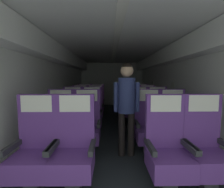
{
  "coord_description": "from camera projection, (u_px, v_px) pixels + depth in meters",
  "views": [
    {
      "loc": [
        -0.14,
        -0.3,
        1.3
      ],
      "look_at": [
        -0.05,
        4.46,
        0.85
      ],
      "focal_mm": 26.03,
      "sensor_mm": 36.0,
      "label": 1
    }
  ],
  "objects": [
    {
      "name": "seat_d_left_aisle",
      "position": [
        95.0,
        107.0,
        4.77
      ],
      "size": [
        0.49,
        0.48,
        1.11
      ],
      "color": "#38383D",
      "rests_on": "ground"
    },
    {
      "name": "seat_d_right_window",
      "position": [
        132.0,
        107.0,
        4.8
      ],
      "size": [
        0.49,
        0.48,
        1.11
      ],
      "color": "#38383D",
      "rests_on": "ground"
    },
    {
      "name": "seat_a_left_window",
      "position": [
        35.0,
        150.0,
        1.9
      ],
      "size": [
        0.49,
        0.48,
        1.11
      ],
      "color": "#38383D",
      "rests_on": "ground"
    },
    {
      "name": "seat_e_left_window",
      "position": [
        84.0,
        102.0,
        5.71
      ],
      "size": [
        0.49,
        0.48,
        1.11
      ],
      "color": "#38383D",
      "rests_on": "ground"
    },
    {
      "name": "seat_e_right_window",
      "position": [
        129.0,
        102.0,
        5.76
      ],
      "size": [
        0.49,
        0.48,
        1.11
      ],
      "color": "#38383D",
      "rests_on": "ground"
    },
    {
      "name": "seat_d_left_window",
      "position": [
        80.0,
        107.0,
        4.77
      ],
      "size": [
        0.49,
        0.48,
        1.11
      ],
      "color": "#38383D",
      "rests_on": "ground"
    },
    {
      "name": "ground",
      "position": [
        114.0,
        128.0,
        4.29
      ],
      "size": [
        3.31,
        8.19,
        0.02
      ],
      "primitive_type": "cube",
      "color": "#23282D"
    },
    {
      "name": "seat_b_right_aisle",
      "position": [
        173.0,
        125.0,
        2.9
      ],
      "size": [
        0.49,
        0.48,
        1.11
      ],
      "color": "#38383D",
      "rests_on": "ground"
    },
    {
      "name": "seat_a_right_aisle",
      "position": [
        206.0,
        149.0,
        1.93
      ],
      "size": [
        0.49,
        0.48,
        1.11
      ],
      "color": "#38383D",
      "rests_on": "ground"
    },
    {
      "name": "seat_a_right_window",
      "position": [
        167.0,
        150.0,
        1.91
      ],
      "size": [
        0.49,
        0.48,
        1.11
      ],
      "color": "#38383D",
      "rests_on": "ground"
    },
    {
      "name": "seat_d_right_aisle",
      "position": [
        148.0,
        107.0,
        4.82
      ],
      "size": [
        0.49,
        0.48,
        1.11
      ],
      "color": "#38383D",
      "rests_on": "ground"
    },
    {
      "name": "seat_b_right_window",
      "position": [
        148.0,
        126.0,
        2.87
      ],
      "size": [
        0.49,
        0.48,
        1.11
      ],
      "color": "#38383D",
      "rests_on": "ground"
    },
    {
      "name": "seat_c_right_aisle",
      "position": [
        158.0,
        114.0,
        3.83
      ],
      "size": [
        0.49,
        0.48,
        1.11
      ],
      "color": "#38383D",
      "rests_on": "ground"
    },
    {
      "name": "seat_e_left_aisle",
      "position": [
        97.0,
        102.0,
        5.72
      ],
      "size": [
        0.49,
        0.48,
        1.11
      ],
      "color": "#38383D",
      "rests_on": "ground"
    },
    {
      "name": "fuselage_shell",
      "position": [
        114.0,
        70.0,
        4.4
      ],
      "size": [
        3.19,
        7.84,
        2.13
      ],
      "color": "silver",
      "rests_on": "ground"
    },
    {
      "name": "seat_a_left_aisle",
      "position": [
        74.0,
        150.0,
        1.91
      ],
      "size": [
        0.49,
        0.48,
        1.11
      ],
      "color": "#38383D",
      "rests_on": "ground"
    },
    {
      "name": "seat_c_left_aisle",
      "position": [
        92.0,
        114.0,
        3.82
      ],
      "size": [
        0.49,
        0.48,
        1.11
      ],
      "color": "#38383D",
      "rests_on": "ground"
    },
    {
      "name": "flight_attendant",
      "position": [
        127.0,
        100.0,
        2.68
      ],
      "size": [
        0.43,
        0.28,
        1.56
      ],
      "rotation": [
        0.0,
        0.0,
        0.0
      ],
      "color": "black",
      "rests_on": "ground"
    },
    {
      "name": "seat_b_left_window",
      "position": [
        60.0,
        126.0,
        2.85
      ],
      "size": [
        0.49,
        0.48,
        1.11
      ],
      "color": "#38383D",
      "rests_on": "ground"
    },
    {
      "name": "seat_b_left_aisle",
      "position": [
        87.0,
        126.0,
        2.85
      ],
      "size": [
        0.49,
        0.48,
        1.11
      ],
      "color": "#38383D",
      "rests_on": "ground"
    },
    {
      "name": "seat_c_right_window",
      "position": [
        139.0,
        114.0,
        3.82
      ],
      "size": [
        0.49,
        0.48,
        1.11
      ],
      "color": "#38383D",
      "rests_on": "ground"
    },
    {
      "name": "seat_e_right_aisle",
      "position": [
        141.0,
        102.0,
        5.75
      ],
      "size": [
        0.49,
        0.48,
        1.11
      ],
      "color": "#38383D",
      "rests_on": "ground"
    },
    {
      "name": "seat_c_left_window",
      "position": [
        72.0,
        114.0,
        3.82
      ],
      "size": [
        0.49,
        0.48,
        1.11
      ],
      "color": "#38383D",
      "rests_on": "ground"
    }
  ]
}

